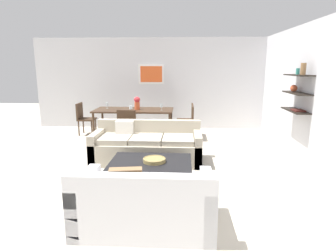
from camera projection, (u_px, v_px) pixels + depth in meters
ground_plane at (150, 166)px, 5.43m from camera, size 18.00×18.00×0.00m
back_wall_unit at (173, 84)px, 8.58m from camera, size 8.40×0.09×2.70m
right_wall_shelf_unit at (307, 93)px, 5.57m from camera, size 0.34×8.20×2.70m
sofa_beige at (147, 147)px, 5.70m from camera, size 2.13×0.90×0.78m
loveseat_white at (145, 204)px, 3.34m from camera, size 1.59×0.90×0.78m
coffee_table at (151, 173)px, 4.59m from camera, size 1.30×0.95×0.38m
decorative_bowl at (154, 160)px, 4.53m from camera, size 0.36×0.36×0.06m
dining_table at (134, 112)px, 7.57m from camera, size 2.07×0.94×0.75m
dining_chair_left_far at (84, 117)px, 7.89m from camera, size 0.44×0.44×0.88m
dining_chair_right_near at (188, 120)px, 7.32m from camera, size 0.44×0.44×0.88m
dining_chair_right_far at (188, 118)px, 7.73m from camera, size 0.44×0.44×0.88m
dining_chair_foot at (128, 125)px, 6.75m from camera, size 0.44×0.44×0.88m
wine_glass_right_near at (161, 106)px, 7.37m from camera, size 0.07×0.07×0.17m
wine_glass_foot at (131, 107)px, 7.13m from camera, size 0.08×0.08×0.16m
wine_glass_left_far at (107, 104)px, 7.68m from camera, size 0.07×0.07×0.16m
centerpiece_vase at (137, 103)px, 7.48m from camera, size 0.16×0.16×0.34m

